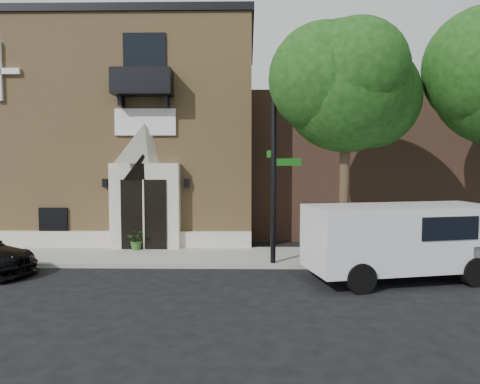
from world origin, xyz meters
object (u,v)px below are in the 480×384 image
(cargo_van, at_px, (406,238))
(dumpster, at_px, (387,239))
(pedestrian_near, at_px, (408,231))
(fire_hydrant, at_px, (328,251))
(street_sign, at_px, (274,165))

(cargo_van, relative_size, dumpster, 2.70)
(dumpster, xyz_separation_m, pedestrian_near, (1.01, 0.96, 0.12))
(cargo_van, xyz_separation_m, pedestrian_near, (1.08, 3.07, -0.25))
(fire_hydrant, xyz_separation_m, dumpster, (2.03, 0.42, 0.33))
(cargo_van, distance_m, pedestrian_near, 3.27)
(cargo_van, relative_size, pedestrian_near, 3.48)
(street_sign, bearing_deg, cargo_van, -32.47)
(dumpster, height_order, pedestrian_near, pedestrian_near)
(cargo_van, distance_m, dumpster, 2.15)
(cargo_van, bearing_deg, dumpster, 75.24)
(fire_hydrant, relative_size, pedestrian_near, 0.45)
(fire_hydrant, xyz_separation_m, pedestrian_near, (3.04, 1.38, 0.45))
(fire_hydrant, distance_m, dumpster, 2.10)
(cargo_van, height_order, pedestrian_near, cargo_van)
(cargo_van, xyz_separation_m, fire_hydrant, (-1.95, 1.70, -0.70))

